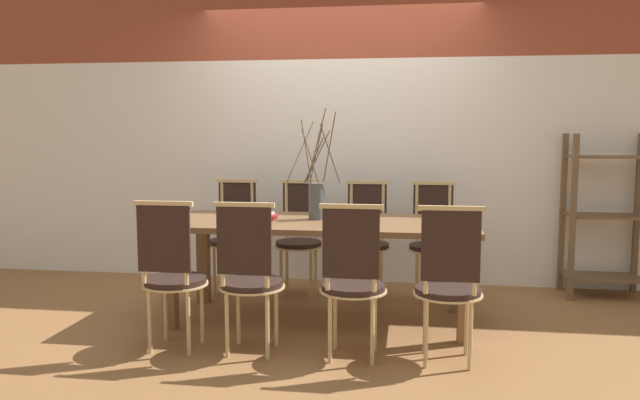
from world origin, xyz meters
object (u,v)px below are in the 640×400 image
chair_far_center (366,236)px  vase_centerpiece (316,198)px  book_stack (260,216)px  shelving_rack (606,217)px  chair_near_center (353,277)px  dining_table (320,234)px

chair_far_center → vase_centerpiece: (-0.32, -0.70, 0.39)m
vase_centerpiece → book_stack: (-0.42, -0.04, -0.14)m
book_stack → shelving_rack: (2.72, 1.00, -0.09)m
shelving_rack → chair_near_center: bearing=-137.8°
dining_table → chair_far_center: size_ratio=2.30×
chair_far_center → shelving_rack: (1.99, 0.25, 0.17)m
chair_near_center → chair_far_center: (-0.03, 1.52, 0.00)m
chair_near_center → dining_table: bearing=112.1°
dining_table → shelving_rack: bearing=24.1°
chair_near_center → shelving_rack: (1.96, 1.77, 0.17)m
chair_near_center → vase_centerpiece: 0.97m
shelving_rack → book_stack: bearing=-159.8°
vase_centerpiece → shelving_rack: bearing=22.6°
book_stack → chair_far_center: bearing=45.6°
book_stack → shelving_rack: 2.90m
dining_table → chair_far_center: bearing=69.6°
chair_near_center → vase_centerpiece: vase_centerpiece is taller
vase_centerpiece → book_stack: bearing=-173.9°
chair_near_center → book_stack: 1.11m
chair_near_center → chair_far_center: bearing=91.0°
dining_table → book_stack: size_ratio=9.07×
vase_centerpiece → shelving_rack: (2.30, 0.96, -0.22)m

